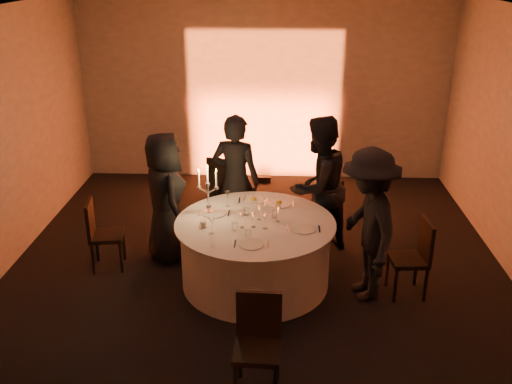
{
  "coord_description": "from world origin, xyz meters",
  "views": [
    {
      "loc": [
        0.25,
        -5.73,
        3.5
      ],
      "look_at": [
        0.0,
        0.2,
        1.05
      ],
      "focal_mm": 40.0,
      "sensor_mm": 36.0,
      "label": 1
    }
  ],
  "objects_px": {
    "chair_back_right": "(325,209)",
    "banquet_table": "(255,253)",
    "guest_back_left": "(236,181)",
    "guest_back_right": "(318,187)",
    "chair_right": "(415,254)",
    "candelabra": "(208,196)",
    "guest_left": "(165,197)",
    "chair_left": "(100,231)",
    "coffee_cup": "(203,224)",
    "chair_back_left": "(227,188)",
    "chair_front": "(258,338)",
    "guest_right": "(368,225)"
  },
  "relations": [
    {
      "from": "chair_back_right",
      "to": "guest_back_right",
      "type": "relative_size",
      "value": 0.49
    },
    {
      "from": "chair_front",
      "to": "chair_back_right",
      "type": "bearing_deg",
      "value": 77.42
    },
    {
      "from": "chair_right",
      "to": "chair_front",
      "type": "xyz_separation_m",
      "value": [
        -1.66,
        -1.57,
        0.01
      ]
    },
    {
      "from": "chair_right",
      "to": "candelabra",
      "type": "bearing_deg",
      "value": -105.7
    },
    {
      "from": "guest_back_left",
      "to": "coffee_cup",
      "type": "distance_m",
      "value": 1.18
    },
    {
      "from": "guest_right",
      "to": "coffee_cup",
      "type": "distance_m",
      "value": 1.78
    },
    {
      "from": "banquet_table",
      "to": "guest_left",
      "type": "bearing_deg",
      "value": 152.46
    },
    {
      "from": "guest_back_left",
      "to": "banquet_table",
      "type": "bearing_deg",
      "value": 121.94
    },
    {
      "from": "chair_left",
      "to": "guest_left",
      "type": "bearing_deg",
      "value": -76.58
    },
    {
      "from": "banquet_table",
      "to": "guest_right",
      "type": "relative_size",
      "value": 1.05
    },
    {
      "from": "chair_back_right",
      "to": "coffee_cup",
      "type": "distance_m",
      "value": 1.87
    },
    {
      "from": "guest_back_left",
      "to": "candelabra",
      "type": "relative_size",
      "value": 2.95
    },
    {
      "from": "banquet_table",
      "to": "guest_left",
      "type": "height_order",
      "value": "guest_left"
    },
    {
      "from": "chair_left",
      "to": "coffee_cup",
      "type": "bearing_deg",
      "value": -116.68
    },
    {
      "from": "banquet_table",
      "to": "guest_right",
      "type": "xyz_separation_m",
      "value": [
        1.21,
        -0.21,
        0.47
      ]
    },
    {
      "from": "guest_back_right",
      "to": "guest_right",
      "type": "relative_size",
      "value": 1.04
    },
    {
      "from": "chair_front",
      "to": "guest_left",
      "type": "bearing_deg",
      "value": 120.65
    },
    {
      "from": "chair_back_right",
      "to": "guest_back_left",
      "type": "bearing_deg",
      "value": -36.56
    },
    {
      "from": "guest_left",
      "to": "candelabra",
      "type": "relative_size",
      "value": 2.74
    },
    {
      "from": "banquet_table",
      "to": "chair_left",
      "type": "bearing_deg",
      "value": 171.54
    },
    {
      "from": "chair_back_left",
      "to": "coffee_cup",
      "type": "distance_m",
      "value": 1.59
    },
    {
      "from": "candelabra",
      "to": "chair_right",
      "type": "bearing_deg",
      "value": -9.97
    },
    {
      "from": "guest_left",
      "to": "chair_left",
      "type": "bearing_deg",
      "value": 85.03
    },
    {
      "from": "chair_back_left",
      "to": "coffee_cup",
      "type": "bearing_deg",
      "value": 101.56
    },
    {
      "from": "chair_back_right",
      "to": "banquet_table",
      "type": "bearing_deg",
      "value": 12.9
    },
    {
      "from": "chair_left",
      "to": "guest_back_left",
      "type": "height_order",
      "value": "guest_back_left"
    },
    {
      "from": "guest_left",
      "to": "candelabra",
      "type": "bearing_deg",
      "value": -148.37
    },
    {
      "from": "banquet_table",
      "to": "coffee_cup",
      "type": "distance_m",
      "value": 0.71
    },
    {
      "from": "chair_right",
      "to": "guest_back_left",
      "type": "distance_m",
      "value": 2.39
    },
    {
      "from": "guest_left",
      "to": "coffee_cup",
      "type": "height_order",
      "value": "guest_left"
    },
    {
      "from": "guest_back_left",
      "to": "guest_back_right",
      "type": "bearing_deg",
      "value": -176.6
    },
    {
      "from": "chair_front",
      "to": "banquet_table",
      "type": "bearing_deg",
      "value": 96.12
    },
    {
      "from": "chair_back_right",
      "to": "candelabra",
      "type": "distance_m",
      "value": 1.69
    },
    {
      "from": "coffee_cup",
      "to": "candelabra",
      "type": "bearing_deg",
      "value": 87.5
    },
    {
      "from": "guest_back_left",
      "to": "chair_front",
      "type": "bearing_deg",
      "value": 113.99
    },
    {
      "from": "banquet_table",
      "to": "chair_back_left",
      "type": "relative_size",
      "value": 1.72
    },
    {
      "from": "chair_front",
      "to": "guest_right",
      "type": "xyz_separation_m",
      "value": [
        1.12,
        1.52,
        0.35
      ]
    },
    {
      "from": "banquet_table",
      "to": "candelabra",
      "type": "xyz_separation_m",
      "value": [
        -0.55,
        0.24,
        0.59
      ]
    },
    {
      "from": "chair_front",
      "to": "candelabra",
      "type": "distance_m",
      "value": 2.13
    },
    {
      "from": "banquet_table",
      "to": "guest_back_right",
      "type": "height_order",
      "value": "guest_back_right"
    },
    {
      "from": "chair_back_right",
      "to": "guest_left",
      "type": "distance_m",
      "value": 2.06
    },
    {
      "from": "candelabra",
      "to": "guest_left",
      "type": "bearing_deg",
      "value": 149.17
    },
    {
      "from": "chair_back_right",
      "to": "candelabra",
      "type": "relative_size",
      "value": 1.48
    },
    {
      "from": "chair_left",
      "to": "chair_back_right",
      "type": "distance_m",
      "value": 2.82
    },
    {
      "from": "chair_back_right",
      "to": "candelabra",
      "type": "bearing_deg",
      "value": -8.07
    },
    {
      "from": "chair_right",
      "to": "guest_back_left",
      "type": "relative_size",
      "value": 0.51
    },
    {
      "from": "guest_back_right",
      "to": "coffee_cup",
      "type": "bearing_deg",
      "value": -8.06
    },
    {
      "from": "banquet_table",
      "to": "chair_right",
      "type": "distance_m",
      "value": 1.77
    },
    {
      "from": "chair_front",
      "to": "chair_left",
      "type": "bearing_deg",
      "value": 137.18
    },
    {
      "from": "guest_back_left",
      "to": "guest_back_right",
      "type": "distance_m",
      "value": 1.06
    }
  ]
}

